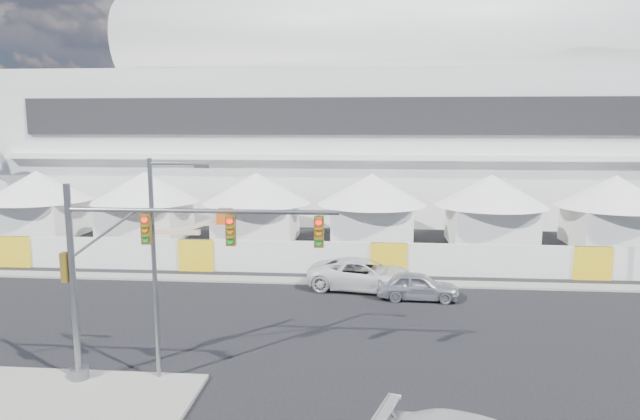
# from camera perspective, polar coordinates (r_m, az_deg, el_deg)

# --- Properties ---
(ground) EXTENTS (160.00, 160.00, 0.00)m
(ground) POSITION_cam_1_polar(r_m,az_deg,el_deg) (22.24, -8.13, -15.86)
(ground) COLOR black
(ground) RESTS_ON ground
(median_island) EXTENTS (10.00, 5.00, 0.15)m
(median_island) POSITION_cam_1_polar(r_m,az_deg,el_deg) (21.83, -26.32, -16.98)
(median_island) COLOR gray
(median_island) RESTS_ON ground
(stadium) EXTENTS (80.00, 24.80, 21.98)m
(stadium) POSITION_cam_1_polar(r_m,az_deg,el_deg) (61.32, 8.72, 8.81)
(stadium) COLOR silver
(stadium) RESTS_ON ground
(tent_row) EXTENTS (53.40, 8.40, 5.40)m
(tent_row) POSITION_cam_1_polar(r_m,az_deg,el_deg) (44.31, -0.63, 0.82)
(tent_row) COLOR white
(tent_row) RESTS_ON ground
(hoarding_fence) EXTENTS (70.00, 0.25, 2.00)m
(hoarding_fence) POSITION_cam_1_polar(r_m,az_deg,el_deg) (35.18, 6.86, -4.87)
(hoarding_fence) COLOR white
(hoarding_fence) RESTS_ON ground
(sedan_silver) EXTENTS (1.89, 4.34, 1.46)m
(sedan_silver) POSITION_cam_1_polar(r_m,az_deg,el_deg) (30.69, 9.74, -7.48)
(sedan_silver) COLOR #BABABF
(sedan_silver) RESTS_ON ground
(pickup_curb) EXTENTS (3.80, 6.51, 1.70)m
(pickup_curb) POSITION_cam_1_polar(r_m,az_deg,el_deg) (32.05, 4.38, -6.45)
(pickup_curb) COLOR silver
(pickup_curb) RESTS_ON ground
(lot_car_b) EXTENTS (2.71, 4.59, 1.47)m
(lot_car_b) POSITION_cam_1_polar(r_m,az_deg,el_deg) (41.25, 29.28, -4.30)
(lot_car_b) COLOR black
(lot_car_b) RESTS_ON ground
(traffic_mast) EXTENTS (9.66, 0.68, 7.02)m
(traffic_mast) POSITION_cam_1_polar(r_m,az_deg,el_deg) (20.82, -18.41, -6.02)
(traffic_mast) COLOR slate
(traffic_mast) RESTS_ON median_island
(streetlight_median) EXTENTS (2.18, 0.22, 7.88)m
(streetlight_median) POSITION_cam_1_polar(r_m,az_deg,el_deg) (20.73, -15.76, -4.28)
(streetlight_median) COLOR slate
(streetlight_median) RESTS_ON median_island
(boom_lift) EXTENTS (7.10, 1.63, 3.62)m
(boom_lift) POSITION_cam_1_polar(r_m,az_deg,el_deg) (39.81, -15.22, -3.56)
(boom_lift) COLOR #E45515
(boom_lift) RESTS_ON ground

